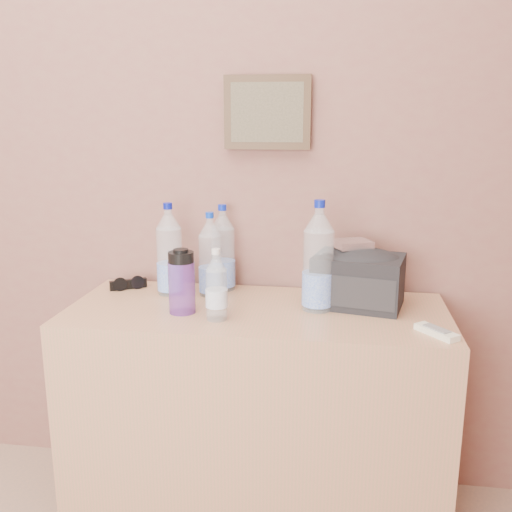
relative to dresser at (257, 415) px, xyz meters
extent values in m
plane|color=#845D4F|center=(-0.53, 0.28, 0.96)|extent=(4.00, 0.00, 4.00)
cube|color=tan|center=(0.00, 0.00, 0.00)|extent=(1.24, 0.52, 0.77)
cylinder|color=silver|center=(-0.18, 0.13, 0.52)|extent=(0.08, 0.08, 0.26)
cylinder|color=#0A34BD|center=(-0.18, 0.13, 0.67)|extent=(0.03, 0.03, 0.02)
cylinder|color=silver|center=(-0.33, 0.12, 0.53)|extent=(0.09, 0.09, 0.28)
cylinder|color=#08128E|center=(-0.33, 0.12, 0.70)|extent=(0.03, 0.03, 0.02)
cylinder|color=silver|center=(-0.15, 0.20, 0.52)|extent=(0.08, 0.08, 0.27)
cylinder|color=#0B21B0|center=(-0.15, 0.20, 0.69)|extent=(0.03, 0.03, 0.02)
cylinder|color=silver|center=(0.20, 0.02, 0.54)|extent=(0.10, 0.10, 0.31)
cylinder|color=#0A199A|center=(0.20, 0.02, 0.73)|extent=(0.03, 0.03, 0.02)
cylinder|color=silver|center=(-0.11, -0.12, 0.48)|extent=(0.06, 0.06, 0.19)
cylinder|color=silver|center=(-0.11, -0.12, 0.60)|extent=(0.03, 0.03, 0.02)
cylinder|color=#68329A|center=(-0.23, -0.07, 0.47)|extent=(0.09, 0.09, 0.17)
cylinder|color=black|center=(-0.23, -0.07, 0.57)|extent=(0.08, 0.08, 0.04)
cube|color=silver|center=(0.55, -0.16, 0.40)|extent=(0.12, 0.13, 0.02)
cube|color=silver|center=(0.30, 0.10, 0.59)|extent=(0.14, 0.13, 0.02)
camera|label=1|loc=(0.26, -1.75, 0.99)|focal=40.00mm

